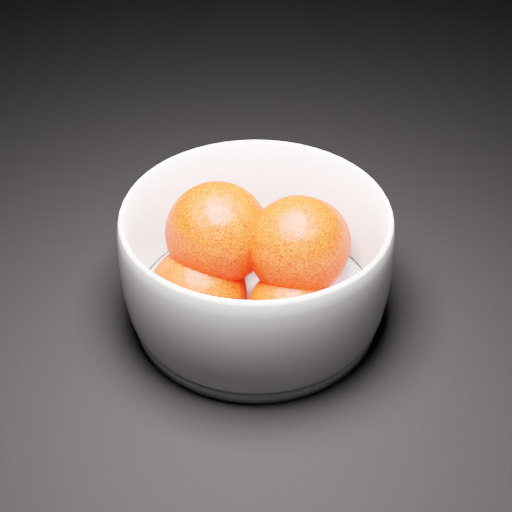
# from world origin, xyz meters

# --- Properties ---
(bowl) EXTENTS (0.22, 0.22, 0.11)m
(bowl) POSITION_xyz_m (0.25, 0.25, 0.05)
(bowl) COLOR silver
(bowl) RESTS_ON ground
(orange_pile) EXTENTS (0.15, 0.17, 0.12)m
(orange_pile) POSITION_xyz_m (0.25, 0.24, 0.07)
(orange_pile) COLOR #FF1D04
(orange_pile) RESTS_ON bowl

